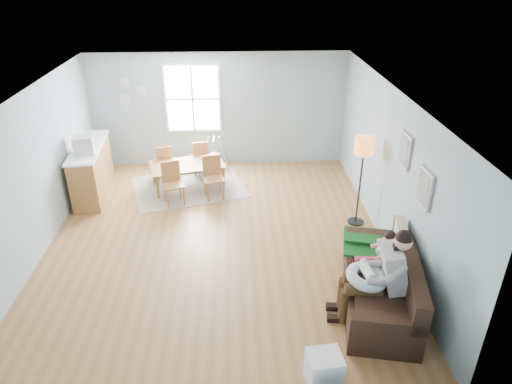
{
  "coord_description": "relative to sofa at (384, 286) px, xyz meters",
  "views": [
    {
      "loc": [
        0.37,
        -6.99,
        4.61
      ],
      "look_at": [
        0.71,
        -0.07,
        1.0
      ],
      "focal_mm": 32.0,
      "sensor_mm": 36.0,
      "label": 1
    }
  ],
  "objects": [
    {
      "name": "room",
      "position": [
        -2.49,
        1.82,
        2.11
      ],
      "size": [
        8.4,
        9.4,
        3.9
      ],
      "color": "#966235"
    },
    {
      "name": "window",
      "position": [
        -3.09,
        5.28,
        1.33
      ],
      "size": [
        1.32,
        0.08,
        1.62
      ],
      "color": "silver",
      "rests_on": "room"
    },
    {
      "name": "pictures",
      "position": [
        0.47,
        0.77,
        1.53
      ],
      "size": [
        0.05,
        1.34,
        0.74
      ],
      "color": "silver",
      "rests_on": "room"
    },
    {
      "name": "wall_plates",
      "position": [
        -4.5,
        5.29,
        1.51
      ],
      "size": [
        0.67,
        0.02,
        0.66
      ],
      "color": "#97ACB5",
      "rests_on": "room"
    },
    {
      "name": "sofa",
      "position": [
        0.0,
        0.0,
        0.0
      ],
      "size": [
        1.36,
        2.35,
        0.89
      ],
      "color": "black",
      "rests_on": "room"
    },
    {
      "name": "green_throw",
      "position": [
        0.06,
        0.74,
        0.25
      ],
      "size": [
        1.17,
        1.06,
        0.04
      ],
      "primitive_type": "cube",
      "rotation": [
        0.0,
        0.0,
        -0.23
      ],
      "color": "#135621",
      "rests_on": "sofa"
    },
    {
      "name": "beige_pillow",
      "position": [
        0.34,
        0.52,
        0.48
      ],
      "size": [
        0.25,
        0.52,
        0.5
      ],
      "primitive_type": "cube",
      "rotation": [
        0.0,
        0.0,
        -0.23
      ],
      "color": "tan",
      "rests_on": "sofa"
    },
    {
      "name": "father",
      "position": [
        -0.2,
        -0.28,
        0.46
      ],
      "size": [
        1.08,
        0.54,
        1.46
      ],
      "color": "#9B9B9E",
      "rests_on": "sofa"
    },
    {
      "name": "nursing_pillow",
      "position": [
        -0.36,
        -0.25,
        0.38
      ],
      "size": [
        0.74,
        0.73,
        0.24
      ],
      "primitive_type": "torus",
      "rotation": [
        0.0,
        0.14,
        -0.31
      ],
      "color": "#ADCAD8",
      "rests_on": "father"
    },
    {
      "name": "infant",
      "position": [
        -0.36,
        -0.21,
        0.47
      ],
      "size": [
        0.18,
        0.41,
        0.15
      ],
      "color": "white",
      "rests_on": "nursing_pillow"
    },
    {
      "name": "toddler",
      "position": [
        -0.04,
        0.23,
        0.44
      ],
      "size": [
        0.59,
        0.31,
        0.9
      ],
      "color": "white",
      "rests_on": "sofa"
    },
    {
      "name": "floor_lamp",
      "position": [
        0.18,
        2.31,
        1.13
      ],
      "size": [
        0.35,
        0.35,
        1.75
      ],
      "color": "black",
      "rests_on": "room"
    },
    {
      "name": "storage_cube",
      "position": [
        -1.13,
        -1.38,
        -0.09
      ],
      "size": [
        0.44,
        0.4,
        0.45
      ],
      "color": "white",
      "rests_on": "room"
    },
    {
      "name": "rug",
      "position": [
        -3.18,
        3.98,
        -0.31
      ],
      "size": [
        2.75,
        2.35,
        0.01
      ],
      "primitive_type": "cube",
      "rotation": [
        0.0,
        0.0,
        0.27
      ],
      "color": "gray",
      "rests_on": "room"
    },
    {
      "name": "dining_table",
      "position": [
        -3.18,
        3.98,
        -0.04
      ],
      "size": [
        1.76,
        1.27,
        0.56
      ],
      "primitive_type": "imported",
      "rotation": [
        0.0,
        0.0,
        0.27
      ],
      "color": "brown",
      "rests_on": "rug"
    },
    {
      "name": "chair_sw",
      "position": [
        -3.43,
        3.3,
        0.19
      ],
      "size": [
        0.51,
        0.51,
        0.9
      ],
      "color": "brown",
      "rests_on": "rug"
    },
    {
      "name": "chair_se",
      "position": [
        -2.61,
        3.54,
        0.2
      ],
      "size": [
        0.49,
        0.49,
        0.91
      ],
      "color": "brown",
      "rests_on": "rug"
    },
    {
      "name": "chair_nw",
      "position": [
        -3.74,
        4.43,
        0.15
      ],
      "size": [
        0.46,
        0.46,
        0.84
      ],
      "color": "brown",
      "rests_on": "rug"
    },
    {
      "name": "chair_ne",
      "position": [
        -2.94,
        4.65,
        0.16
      ],
      "size": [
        0.44,
        0.44,
        0.85
      ],
      "color": "brown",
      "rests_on": "rug"
    },
    {
      "name": "counter",
      "position": [
        -5.19,
        3.81,
        0.24
      ],
      "size": [
        0.74,
        1.99,
        1.09
      ],
      "color": "brown",
      "rests_on": "room"
    },
    {
      "name": "monitor",
      "position": [
        -5.15,
        3.45,
        0.95
      ],
      "size": [
        0.44,
        0.43,
        0.36
      ],
      "color": "silver",
      "rests_on": "counter"
    },
    {
      "name": "baby_swing",
      "position": [
        -2.63,
        4.92,
        0.04
      ],
      "size": [
        0.78,
        0.79,
        0.79
      ],
      "color": "silver",
      "rests_on": "room"
    }
  ]
}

